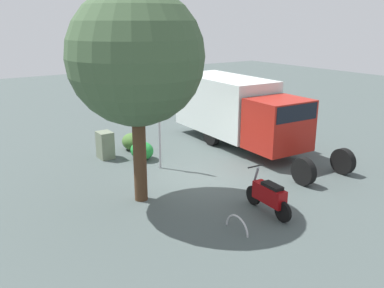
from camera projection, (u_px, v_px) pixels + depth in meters
ground_plane at (200, 178)px, 14.02m from camera, size 60.00×60.00×0.00m
box_truck_near at (239, 109)px, 17.27m from camera, size 8.53×2.60×2.78m
motorcycle at (269, 195)px, 11.35m from camera, size 1.81×0.55×1.20m
stop_sign at (159, 110)px, 14.36m from camera, size 0.71×0.33×3.17m
street_tree at (136, 58)px, 11.17m from camera, size 3.76×3.76×6.04m
utility_cabinet at (105, 145)px, 15.91m from camera, size 0.64×0.52×1.04m
bike_rack_hoop at (237, 231)px, 10.52m from camera, size 0.85×0.06×0.85m
shrub_near_sign at (133, 142)px, 17.00m from camera, size 1.00×0.82×0.68m
shrub_mid_verge at (142, 151)px, 15.82m from camera, size 1.01×0.83×0.69m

